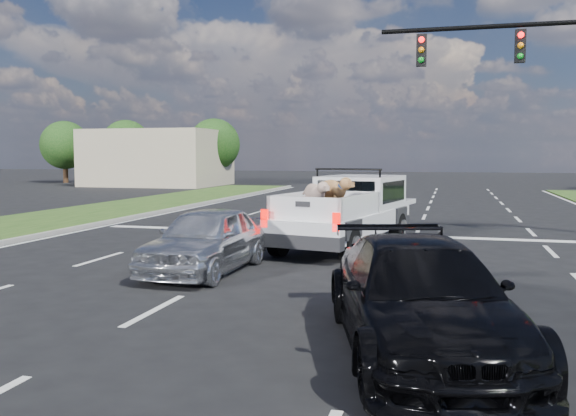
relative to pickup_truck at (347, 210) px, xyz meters
name	(u,v)px	position (x,y,z in m)	size (l,w,h in m)	color
ground	(259,318)	(-0.07, -7.52, -0.98)	(160.00, 160.00, 0.00)	black
road_markings	(338,251)	(-0.07, -0.96, -0.97)	(17.75, 60.00, 0.01)	silver
curb_left	(20,239)	(-9.12, -1.52, -0.91)	(0.15, 60.00, 0.14)	gray
building_left	(158,158)	(-20.07, 28.48, 1.22)	(10.00, 8.00, 4.40)	tan
tree_far_a	(65,145)	(-30.07, 30.48, 2.31)	(4.20, 4.20, 5.40)	#332114
tree_far_b	(126,145)	(-24.07, 30.48, 2.31)	(4.20, 4.20, 5.40)	#332114
tree_far_c	(214,144)	(-16.07, 30.48, 2.31)	(4.20, 4.20, 5.40)	#332114
pickup_truck	(347,210)	(0.00, 0.00, 0.00)	(3.08, 5.90, 2.10)	black
silver_sedan	(206,239)	(-2.27, -4.30, -0.29)	(1.63, 4.06, 1.38)	silver
black_coupe	(420,298)	(2.35, -8.55, -0.28)	(1.96, 4.83, 1.40)	black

